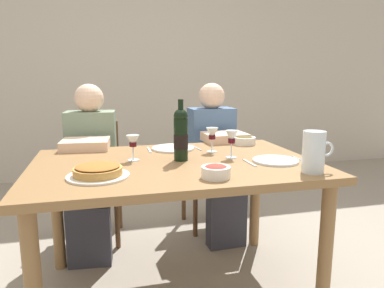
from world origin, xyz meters
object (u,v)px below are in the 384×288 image
Objects in this scene: salad_bowl at (216,171)px; wine_glass_centre at (133,142)px; chair_left at (95,172)px; diner_right at (216,156)px; water_pitcher at (314,154)px; wine_bottle at (181,135)px; wine_glass_right_diner at (232,138)px; diner_left at (90,165)px; dining_table at (175,178)px; dinner_plate_left_setting at (275,161)px; wine_glass_left_diner at (212,135)px; olive_bowl at (244,140)px; chair_right at (206,164)px; baked_tart at (98,171)px; dinner_plate_right_setting at (173,148)px.

wine_glass_centre is (-0.33, 0.44, 0.07)m from salad_bowl.
chair_left is 0.93m from diner_right.
wine_glass_centre is 0.92m from diner_right.
wine_glass_centre is (-0.81, 0.46, 0.01)m from water_pitcher.
wine_glass_right_diner is (0.29, -0.01, -0.03)m from wine_bottle.
diner_left reaches higher than wine_glass_centre.
dining_table is at bearing 148.03° from water_pitcher.
wine_glass_right_diner is 1.04m from diner_left.
wine_bottle is at bearing 162.11° from dinner_plate_left_setting.
diner_right is (-0.07, 0.80, -0.15)m from dinner_plate_left_setting.
diner_left is (-0.99, 0.77, -0.15)m from dinner_plate_left_setting.
dining_table is 10.07× the size of wine_glass_left_diner.
wine_glass_right_diner reaches higher than dining_table.
dinner_plate_left_setting is at bearing -93.02° from olive_bowl.
diner_left is at bearing 90.95° from chair_left.
diner_right is (0.92, 0.03, 0.00)m from diner_left.
water_pitcher is 0.93m from wine_glass_centre.
wine_glass_right_diner is at bearing 80.20° from chair_right.
wine_glass_left_diner is 0.82m from chair_right.
olive_bowl is (-0.05, 0.74, -0.06)m from water_pitcher.
salad_bowl is 0.90× the size of wine_glass_left_diner.
dining_table is 1.29× the size of diner_right.
wine_glass_right_diner is 0.18× the size of chair_left.
water_pitcher is at bearing -9.57° from baked_tart.
baked_tart reaches higher than dinner_plate_left_setting.
baked_tart is 2.13× the size of salad_bowl.
wine_glass_left_diner is at bearing 30.65° from baked_tart.
olive_bowl is 0.17× the size of chair_left.
wine_glass_right_diner reaches higher than chair_right.
dining_table is 9.99× the size of olive_bowl.
chair_left is at bearing 114.61° from salad_bowl.
wine_glass_centre is 1.11m from chair_right.
wine_glass_right_diner reaches higher than baked_tart.
dinner_plate_left_setting is at bearing 147.54° from diner_left.
water_pitcher reaches higher than wine_glass_right_diner.
chair_left is at bearing -89.05° from diner_left.
diner_right reaches higher than wine_glass_left_diner.
diner_left is (-0.06, 0.85, -0.17)m from baked_tart.
chair_right is (0.66, 0.82, -0.36)m from wine_glass_centre.
diner_left is (-0.79, 0.62, -0.26)m from wine_glass_right_diner.
olive_bowl is at bearing 98.92° from chair_right.
dinner_plate_left_setting is (0.53, -0.13, 0.10)m from dining_table.
wine_glass_right_diner is at bearing -48.83° from dinner_plate_right_setting.
chair_left is at bearing -0.24° from chair_right.
diner_right is at bearing -172.47° from diner_left.
dining_table is 0.24m from wine_bottle.
salad_bowl is (0.08, -0.37, -0.11)m from wine_bottle.
wine_glass_centre is (0.19, 0.29, 0.07)m from baked_tart.
wine_bottle reaches higher than water_pitcher.
diner_left is at bearing 120.39° from salad_bowl.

